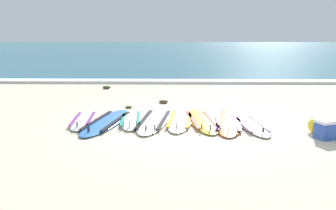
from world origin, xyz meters
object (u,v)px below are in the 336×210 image
Objects in this scene: surfboard_7 at (250,124)px; surfboard_5 at (202,120)px; surfboard_3 at (154,120)px; surfboard_2 at (131,119)px; surfboard_4 at (180,120)px; surfboard_1 at (107,122)px; surfboard_6 at (228,122)px; beach_ball at (315,126)px; cooler_box at (328,129)px; surfboard_0 at (83,120)px.

surfboard_5 is at bearing 165.06° from surfboard_7.
surfboard_3 is 1.12m from surfboard_5.
surfboard_2 is 1.17m from surfboard_4.
surfboard_1 is 1.18× the size of surfboard_7.
surfboard_5 is (1.12, 0.03, 0.00)m from surfboard_3.
surfboard_1 is 2.80m from surfboard_6.
surfboard_2 is 0.78× the size of surfboard_3.
surfboard_3 is 3.51m from beach_ball.
surfboard_1 and surfboard_5 have the same top height.
cooler_box is at bearing -36.78° from surfboard_7.
surfboard_5 is 1.10m from surfboard_7.
surfboard_7 is (3.85, -0.26, -0.00)m from surfboard_0.
surfboard_0 and surfboard_3 have the same top height.
cooler_box is (2.38, -1.27, 0.16)m from surfboard_5.
surfboard_7 is at bearing -3.89° from surfboard_0.
surfboard_0 is at bearing 166.45° from cooler_box.
surfboard_5 is at bearing -3.40° from surfboard_4.
surfboard_3 is 3.71m from cooler_box.
surfboard_2 is (1.12, 0.07, 0.00)m from surfboard_0.
surfboard_6 is 1.16× the size of surfboard_7.
surfboard_0 is at bearing 165.94° from surfboard_1.
surfboard_7 is at bearing -14.94° from surfboard_5.
surfboard_1 is at bearing -14.06° from surfboard_0.
surfboard_2 is at bearing 175.69° from surfboard_6.
surfboard_3 is at bearing 7.00° from surfboard_1.
surfboard_7 is 1.65m from cooler_box.
cooler_box reaches higher than beach_ball.
beach_ball is (3.41, -0.83, 0.12)m from surfboard_3.
surfboard_1 is 1.02× the size of surfboard_3.
surfboard_5 and surfboard_6 have the same top height.
surfboard_6 is (1.10, -0.15, 0.00)m from surfboard_4.
beach_ball is (3.96, -0.91, 0.12)m from surfboard_2.
surfboard_2 is at bearing 167.02° from beach_ball.
surfboard_3 is at bearing -178.22° from surfboard_5.
surfboard_1 and surfboard_6 have the same top height.
surfboard_4 is 4.36× the size of cooler_box.
surfboard_7 is 7.26× the size of beach_ball.
surfboard_4 is at bearing 1.29° from surfboard_0.
surfboard_0 and surfboard_1 have the same top height.
surfboard_7 is at bearing 143.22° from cooler_box.
surfboard_1 and surfboard_7 have the same top height.
cooler_box reaches higher than surfboard_0.
surfboard_5 is at bearing 0.44° from surfboard_0.
surfboard_2 is 1.67m from surfboard_5.
surfboard_5 is (0.50, -0.03, 0.00)m from surfboard_4.
surfboard_2 and surfboard_5 have the same top height.
surfboard_0 is 0.84× the size of surfboard_4.
surfboard_6 is (0.60, -0.12, -0.00)m from surfboard_5.
surfboard_0 is 0.76× the size of surfboard_3.
surfboard_3 is at bearing 166.32° from beach_ball.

